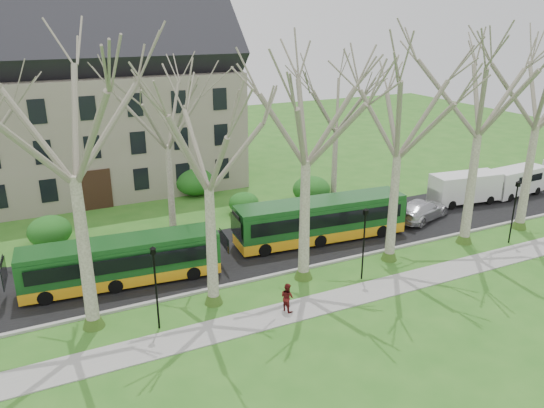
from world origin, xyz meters
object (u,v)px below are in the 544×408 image
at_px(bus_follow, 321,219).
at_px(van_b, 516,182).
at_px(pedestrian_b, 287,297).
at_px(bus_lead, 122,261).
at_px(van_a, 465,189).
at_px(sedan, 421,210).

bearing_deg(bus_follow, van_b, 7.82).
distance_m(van_b, pedestrian_b, 27.35).
distance_m(bus_lead, van_a, 27.75).
xyz_separation_m(bus_lead, van_a, (27.68, 1.87, -0.12)).
xyz_separation_m(bus_follow, van_b, (19.78, 1.06, -0.29)).
bearing_deg(sedan, bus_follow, 70.63).
bearing_deg(bus_follow, pedestrian_b, -126.26).
distance_m(sedan, van_b, 11.08).
height_order(van_a, van_b, van_a).
distance_m(bus_follow, van_a, 14.41).
distance_m(bus_lead, van_b, 33.15).
bearing_deg(bus_lead, bus_follow, 6.90).
bearing_deg(van_b, bus_lead, 178.63).
xyz_separation_m(bus_lead, van_b, (33.12, 1.53, -0.18)).
relative_size(bus_lead, van_a, 1.92).
relative_size(van_a, pedestrian_b, 3.67).
relative_size(bus_follow, van_a, 2.07).
xyz_separation_m(sedan, van_a, (5.59, 1.37, 0.48)).
height_order(bus_lead, sedan, bus_lead).
bearing_deg(van_a, bus_lead, -168.76).
height_order(sedan, van_a, van_a).
height_order(bus_follow, van_b, bus_follow).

